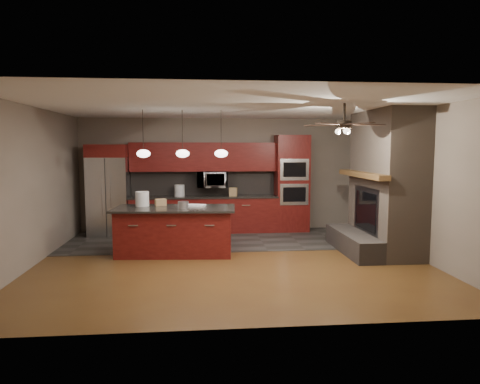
{
  "coord_description": "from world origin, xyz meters",
  "views": [
    {
      "loc": [
        -0.57,
        -7.71,
        2.07
      ],
      "look_at": [
        0.21,
        0.6,
        1.21
      ],
      "focal_mm": 32.0,
      "sensor_mm": 36.0,
      "label": 1
    }
  ],
  "objects": [
    {
      "name": "microwave",
      "position": [
        -0.27,
        2.75,
        1.3
      ],
      "size": [
        0.73,
        0.41,
        0.5
      ],
      "primitive_type": "imported",
      "color": "silver",
      "rests_on": "back_cabinetry"
    },
    {
      "name": "pendant_center",
      "position": [
        -0.9,
        0.7,
        1.96
      ],
      "size": [
        0.26,
        0.26,
        0.92
      ],
      "color": "black",
      "rests_on": "ceiling"
    },
    {
      "name": "paint_tray",
      "position": [
        -0.65,
        0.71,
        0.94
      ],
      "size": [
        0.39,
        0.32,
        0.03
      ],
      "primitive_type": "cube",
      "rotation": [
        0.0,
        0.0,
        -0.22
      ],
      "color": "white",
      "rests_on": "kitchen_island"
    },
    {
      "name": "counter_box",
      "position": [
        0.24,
        2.65,
        1.0
      ],
      "size": [
        0.21,
        0.18,
        0.21
      ],
      "primitive_type": "cube",
      "rotation": [
        0.0,
        0.0,
        -0.21
      ],
      "color": "#A28053",
      "rests_on": "back_cabinetry"
    },
    {
      "name": "pendant_right",
      "position": [
        -0.15,
        0.7,
        1.96
      ],
      "size": [
        0.26,
        0.26,
        0.92
      ],
      "color": "black",
      "rests_on": "ceiling"
    },
    {
      "name": "back_wall",
      "position": [
        0.0,
        3.0,
        1.4
      ],
      "size": [
        7.0,
        0.02,
        2.8
      ],
      "primitive_type": "cube",
      "color": "gray",
      "rests_on": "ground"
    },
    {
      "name": "fireplace_column",
      "position": [
        3.04,
        0.4,
        1.3
      ],
      "size": [
        1.3,
        2.1,
        2.8
      ],
      "color": "brown",
      "rests_on": "ground"
    },
    {
      "name": "ceiling_fan",
      "position": [
        1.8,
        -0.8,
        2.46
      ],
      "size": [
        1.27,
        1.33,
        0.41
      ],
      "color": "black",
      "rests_on": "ceiling"
    },
    {
      "name": "slate_tile_patch",
      "position": [
        0.0,
        1.8,
        0.01
      ],
      "size": [
        7.0,
        2.4,
        0.01
      ],
      "primitive_type": "cube",
      "color": "#353330",
      "rests_on": "ground"
    },
    {
      "name": "counter_bucket",
      "position": [
        -1.07,
        2.7,
        1.04
      ],
      "size": [
        0.27,
        0.27,
        0.28
      ],
      "primitive_type": "cylinder",
      "rotation": [
        0.0,
        0.0,
        0.09
      ],
      "color": "silver",
      "rests_on": "back_cabinetry"
    },
    {
      "name": "oven_tower",
      "position": [
        1.7,
        2.69,
        1.19
      ],
      "size": [
        0.8,
        0.63,
        2.38
      ],
      "color": "maroon",
      "rests_on": "ground"
    },
    {
      "name": "kitchen_island",
      "position": [
        -1.06,
        0.59,
        0.46
      ],
      "size": [
        2.41,
        1.24,
        0.92
      ],
      "rotation": [
        0.0,
        0.0,
        -0.08
      ],
      "color": "maroon",
      "rests_on": "ground"
    },
    {
      "name": "paint_can",
      "position": [
        -0.89,
        0.44,
        0.99
      ],
      "size": [
        0.21,
        0.21,
        0.13
      ],
      "primitive_type": "cylinder",
      "rotation": [
        0.0,
        0.0,
        0.04
      ],
      "color": "silver",
      "rests_on": "kitchen_island"
    },
    {
      "name": "ceiling",
      "position": [
        0.0,
        0.0,
        2.8
      ],
      "size": [
        7.0,
        6.0,
        0.02
      ],
      "primitive_type": "cube",
      "color": "white",
      "rests_on": "back_wall"
    },
    {
      "name": "ground",
      "position": [
        0.0,
        0.0,
        0.0
      ],
      "size": [
        7.0,
        7.0,
        0.0
      ],
      "primitive_type": "plane",
      "color": "brown",
      "rests_on": "ground"
    },
    {
      "name": "right_wall",
      "position": [
        3.5,
        0.0,
        1.4
      ],
      "size": [
        0.02,
        6.0,
        2.8
      ],
      "primitive_type": "cube",
      "color": "gray",
      "rests_on": "ground"
    },
    {
      "name": "back_cabinetry",
      "position": [
        -0.48,
        2.74,
        0.89
      ],
      "size": [
        3.59,
        0.64,
        2.2
      ],
      "color": "maroon",
      "rests_on": "ground"
    },
    {
      "name": "white_bucket",
      "position": [
        -1.71,
        0.84,
        1.06
      ],
      "size": [
        0.31,
        0.31,
        0.29
      ],
      "primitive_type": "cylinder",
      "rotation": [
        0.0,
        0.0,
        0.17
      ],
      "color": "silver",
      "rests_on": "kitchen_island"
    },
    {
      "name": "refrigerator",
      "position": [
        -2.72,
        2.62,
        1.07
      ],
      "size": [
        0.92,
        0.75,
        2.15
      ],
      "color": "silver",
      "rests_on": "ground"
    },
    {
      "name": "left_wall",
      "position": [
        -3.5,
        0.0,
        1.4
      ],
      "size": [
        0.02,
        6.0,
        2.8
      ],
      "primitive_type": "cube",
      "color": "gray",
      "rests_on": "ground"
    },
    {
      "name": "cardboard_box",
      "position": [
        -1.36,
        0.88,
        0.99
      ],
      "size": [
        0.24,
        0.21,
        0.13
      ],
      "primitive_type": "cube",
      "rotation": [
        0.0,
        0.0,
        0.29
      ],
      "color": "#9D7A51",
      "rests_on": "kitchen_island"
    },
    {
      "name": "pendant_left",
      "position": [
        -1.65,
        0.7,
        1.96
      ],
      "size": [
        0.26,
        0.26,
        0.92
      ],
      "color": "black",
      "rests_on": "ceiling"
    }
  ]
}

